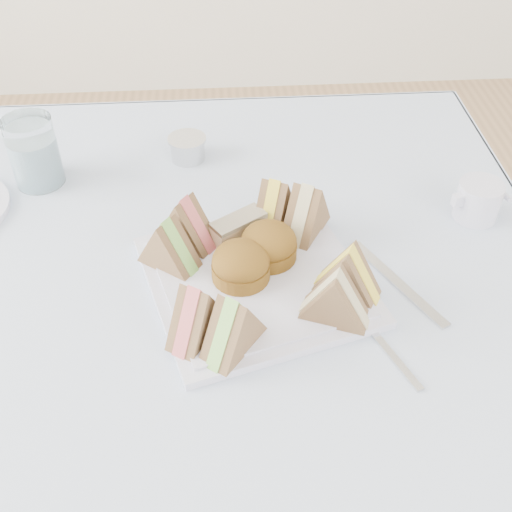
{
  "coord_description": "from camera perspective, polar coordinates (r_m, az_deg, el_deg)",
  "views": [
    {
      "loc": [
        0.05,
        -0.6,
        1.35
      ],
      "look_at": [
        0.09,
        0.0,
        0.8
      ],
      "focal_mm": 45.0,
      "sensor_mm": 36.0,
      "label": 1
    }
  ],
  "objects": [
    {
      "name": "table",
      "position": [
        1.15,
        -4.53,
        -16.3
      ],
      "size": [
        0.9,
        0.9,
        0.74
      ],
      "primitive_type": "cube",
      "color": "brown",
      "rests_on": "floor"
    },
    {
      "name": "tablecloth",
      "position": [
        0.85,
        -5.86,
        -3.04
      ],
      "size": [
        1.02,
        1.02,
        0.01
      ],
      "primitive_type": "cube",
      "color": "#B1BFDF",
      "rests_on": "table"
    },
    {
      "name": "serving_plate",
      "position": [
        0.85,
        -0.0,
        -2.2
      ],
      "size": [
        0.34,
        0.34,
        0.01
      ],
      "primitive_type": "cube",
      "rotation": [
        0.0,
        0.0,
        0.29
      ],
      "color": "silver",
      "rests_on": "tablecloth"
    },
    {
      "name": "sandwich_fl_a",
      "position": [
        0.75,
        -5.34,
        -4.87
      ],
      "size": [
        0.08,
        0.09,
        0.08
      ],
      "primitive_type": null,
      "rotation": [
        0.0,
        0.0,
        1.0
      ],
      "color": "#846148",
      "rests_on": "serving_plate"
    },
    {
      "name": "sandwich_fl_b",
      "position": [
        0.74,
        -2.04,
        -5.98
      ],
      "size": [
        0.09,
        0.09,
        0.08
      ],
      "primitive_type": null,
      "rotation": [
        0.0,
        0.0,
        0.91
      ],
      "color": "#846148",
      "rests_on": "serving_plate"
    },
    {
      "name": "sandwich_fr_a",
      "position": [
        0.81,
        8.21,
        -1.27
      ],
      "size": [
        0.09,
        0.08,
        0.07
      ],
      "primitive_type": null,
      "rotation": [
        0.0,
        0.0,
        -0.5
      ],
      "color": "#846148",
      "rests_on": "serving_plate"
    },
    {
      "name": "sandwich_fr_b",
      "position": [
        0.77,
        7.09,
        -3.47
      ],
      "size": [
        0.09,
        0.07,
        0.08
      ],
      "primitive_type": null,
      "rotation": [
        0.0,
        0.0,
        -0.38
      ],
      "color": "#846148",
      "rests_on": "serving_plate"
    },
    {
      "name": "sandwich_bl_a",
      "position": [
        0.85,
        -7.83,
        1.17
      ],
      "size": [
        0.09,
        0.08,
        0.08
      ],
      "primitive_type": null,
      "rotation": [
        0.0,
        0.0,
        2.5
      ],
      "color": "#846148",
      "rests_on": "serving_plate"
    },
    {
      "name": "sandwich_bl_b",
      "position": [
        0.88,
        -6.25,
        3.11
      ],
      "size": [
        0.09,
        0.08,
        0.08
      ],
      "primitive_type": null,
      "rotation": [
        0.0,
        0.0,
        2.52
      ],
      "color": "#846148",
      "rests_on": "serving_plate"
    },
    {
      "name": "sandwich_br_a",
      "position": [
        0.89,
        4.5,
        4.21
      ],
      "size": [
        0.08,
        0.1,
        0.08
      ],
      "primitive_type": null,
      "rotation": [
        0.0,
        0.0,
        -2.1
      ],
      "color": "#846148",
      "rests_on": "serving_plate"
    },
    {
      "name": "sandwich_br_b",
      "position": [
        0.91,
        1.65,
        4.85
      ],
      "size": [
        0.07,
        0.09,
        0.07
      ],
      "primitive_type": null,
      "rotation": [
        0.0,
        0.0,
        -2.03
      ],
      "color": "#846148",
      "rests_on": "serving_plate"
    },
    {
      "name": "scone_left",
      "position": [
        0.83,
        -1.37,
        -0.73
      ],
      "size": [
        0.09,
        0.09,
        0.05
      ],
      "primitive_type": "cylinder",
      "rotation": [
        0.0,
        0.0,
        0.18
      ],
      "color": "brown",
      "rests_on": "serving_plate"
    },
    {
      "name": "scone_right",
      "position": [
        0.86,
        1.14,
        1.05
      ],
      "size": [
        0.11,
        0.11,
        0.05
      ],
      "primitive_type": "cylinder",
      "rotation": [
        0.0,
        0.0,
        0.77
      ],
      "color": "brown",
      "rests_on": "serving_plate"
    },
    {
      "name": "pastry_slice",
      "position": [
        0.89,
        -1.55,
        2.45
      ],
      "size": [
        0.08,
        0.07,
        0.04
      ],
      "primitive_type": "cube",
      "rotation": [
        0.0,
        0.0,
        0.58
      ],
      "color": "tan",
      "rests_on": "serving_plate"
    },
    {
      "name": "water_glass",
      "position": [
        1.06,
        -19.16,
        8.73
      ],
      "size": [
        0.09,
        0.09,
        0.11
      ],
      "primitive_type": "cylinder",
      "rotation": [
        0.0,
        0.0,
        0.24
      ],
      "color": "white",
      "rests_on": "tablecloth"
    },
    {
      "name": "tea_strainer",
      "position": [
        1.08,
        -6.09,
        9.4
      ],
      "size": [
        0.08,
        0.08,
        0.04
      ],
      "primitive_type": "cylinder",
      "rotation": [
        0.0,
        0.0,
        -0.22
      ],
      "color": "silver",
      "rests_on": "tablecloth"
    },
    {
      "name": "knife",
      "position": [
        0.87,
        12.47,
        -2.33
      ],
      "size": [
        0.1,
        0.17,
        0.0
      ],
      "primitive_type": "cube",
      "rotation": [
        0.0,
        0.0,
        0.48
      ],
      "color": "silver",
      "rests_on": "tablecloth"
    },
    {
      "name": "fork",
      "position": [
        0.8,
        10.95,
        -7.39
      ],
      "size": [
        0.07,
        0.16,
        0.0
      ],
      "primitive_type": "cube",
      "rotation": [
        0.0,
        0.0,
        0.38
      ],
      "color": "silver",
      "rests_on": "tablecloth"
    },
    {
      "name": "creamer_jug",
      "position": [
        1.0,
        19.14,
        4.68
      ],
      "size": [
        0.08,
        0.08,
        0.06
      ],
      "primitive_type": "cylinder",
      "rotation": [
        0.0,
        0.0,
        0.31
      ],
      "color": "silver",
      "rests_on": "tablecloth"
    }
  ]
}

